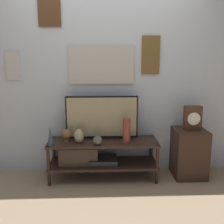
{
  "coord_description": "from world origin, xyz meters",
  "views": [
    {
      "loc": [
        -0.02,
        -2.94,
        1.57
      ],
      "look_at": [
        0.12,
        0.26,
        0.88
      ],
      "focal_mm": 42.0,
      "sensor_mm": 36.0,
      "label": 1
    }
  ],
  "objects_px": {
    "television": "(102,117)",
    "vase_urn_stoneware": "(79,136)",
    "vase_round_glass": "(98,140)",
    "vase_slim_bronze": "(50,136)",
    "vase_tall_ceramic": "(127,131)",
    "decorative_bust": "(66,134)",
    "mantel_clock": "(193,118)"
  },
  "relations": [
    {
      "from": "vase_tall_ceramic",
      "to": "vase_slim_bronze",
      "type": "xyz_separation_m",
      "value": [
        -0.93,
        -0.06,
        -0.04
      ]
    },
    {
      "from": "vase_round_glass",
      "to": "vase_urn_stoneware",
      "type": "bearing_deg",
      "value": 161.63
    },
    {
      "from": "vase_tall_ceramic",
      "to": "vase_urn_stoneware",
      "type": "height_order",
      "value": "vase_tall_ceramic"
    },
    {
      "from": "television",
      "to": "vase_urn_stoneware",
      "type": "xyz_separation_m",
      "value": [
        -0.29,
        -0.16,
        -0.2
      ]
    },
    {
      "from": "vase_urn_stoneware",
      "to": "vase_slim_bronze",
      "type": "bearing_deg",
      "value": -166.28
    },
    {
      "from": "mantel_clock",
      "to": "vase_round_glass",
      "type": "bearing_deg",
      "value": -172.32
    },
    {
      "from": "vase_urn_stoneware",
      "to": "decorative_bust",
      "type": "xyz_separation_m",
      "value": [
        -0.16,
        0.04,
        0.01
      ]
    },
    {
      "from": "vase_slim_bronze",
      "to": "decorative_bust",
      "type": "height_order",
      "value": "vase_slim_bronze"
    },
    {
      "from": "vase_slim_bronze",
      "to": "mantel_clock",
      "type": "height_order",
      "value": "mantel_clock"
    },
    {
      "from": "television",
      "to": "vase_slim_bronze",
      "type": "relative_size",
      "value": 3.92
    },
    {
      "from": "vase_urn_stoneware",
      "to": "mantel_clock",
      "type": "height_order",
      "value": "mantel_clock"
    },
    {
      "from": "television",
      "to": "vase_round_glass",
      "type": "distance_m",
      "value": 0.34
    },
    {
      "from": "television",
      "to": "vase_round_glass",
      "type": "bearing_deg",
      "value": -102.68
    },
    {
      "from": "vase_round_glass",
      "to": "mantel_clock",
      "type": "height_order",
      "value": "mantel_clock"
    },
    {
      "from": "vase_tall_ceramic",
      "to": "vase_urn_stoneware",
      "type": "bearing_deg",
      "value": 177.76
    },
    {
      "from": "vase_round_glass",
      "to": "vase_urn_stoneware",
      "type": "height_order",
      "value": "vase_urn_stoneware"
    },
    {
      "from": "television",
      "to": "vase_tall_ceramic",
      "type": "relative_size",
      "value": 2.98
    },
    {
      "from": "vase_tall_ceramic",
      "to": "vase_slim_bronze",
      "type": "height_order",
      "value": "vase_tall_ceramic"
    },
    {
      "from": "decorative_bust",
      "to": "mantel_clock",
      "type": "distance_m",
      "value": 1.62
    },
    {
      "from": "vase_round_glass",
      "to": "mantel_clock",
      "type": "distance_m",
      "value": 1.25
    },
    {
      "from": "television",
      "to": "vase_tall_ceramic",
      "type": "bearing_deg",
      "value": -31.39
    },
    {
      "from": "television",
      "to": "vase_urn_stoneware",
      "type": "bearing_deg",
      "value": -150.37
    },
    {
      "from": "vase_tall_ceramic",
      "to": "vase_round_glass",
      "type": "relative_size",
      "value": 2.77
    },
    {
      "from": "vase_tall_ceramic",
      "to": "vase_urn_stoneware",
      "type": "xyz_separation_m",
      "value": [
        -0.59,
        0.02,
        -0.07
      ]
    },
    {
      "from": "mantel_clock",
      "to": "television",
      "type": "bearing_deg",
      "value": 176.24
    },
    {
      "from": "television",
      "to": "vase_tall_ceramic",
      "type": "height_order",
      "value": "television"
    },
    {
      "from": "vase_round_glass",
      "to": "vase_urn_stoneware",
      "type": "relative_size",
      "value": 0.63
    },
    {
      "from": "vase_tall_ceramic",
      "to": "decorative_bust",
      "type": "xyz_separation_m",
      "value": [
        -0.75,
        0.06,
        -0.06
      ]
    },
    {
      "from": "television",
      "to": "mantel_clock",
      "type": "xyz_separation_m",
      "value": [
        1.16,
        -0.08,
        -0.01
      ]
    },
    {
      "from": "vase_round_glass",
      "to": "vase_slim_bronze",
      "type": "relative_size",
      "value": 0.48
    },
    {
      "from": "television",
      "to": "decorative_bust",
      "type": "height_order",
      "value": "television"
    },
    {
      "from": "vase_slim_bronze",
      "to": "decorative_bust",
      "type": "bearing_deg",
      "value": 34.96
    }
  ]
}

